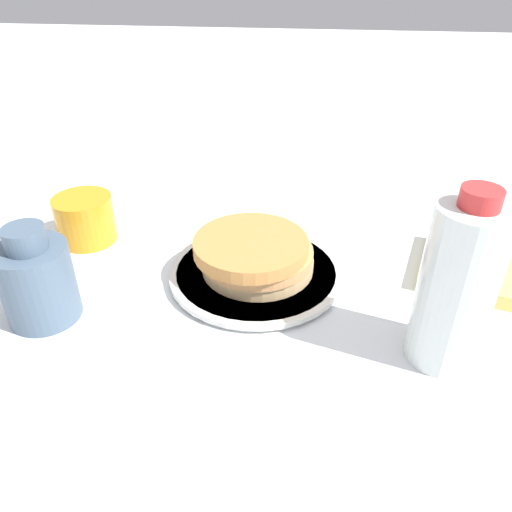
# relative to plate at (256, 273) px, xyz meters

# --- Properties ---
(ground_plane) EXTENTS (4.00, 4.00, 0.00)m
(ground_plane) POSITION_rel_plate_xyz_m (0.02, 0.03, -0.01)
(ground_plane) COLOR white
(plate) EXTENTS (0.22, 0.22, 0.01)m
(plate) POSITION_rel_plate_xyz_m (0.00, 0.00, 0.00)
(plate) COLOR silver
(plate) RESTS_ON ground_plane
(pancake_stack) EXTENTS (0.15, 0.15, 0.05)m
(pancake_stack) POSITION_rel_plate_xyz_m (-0.00, 0.00, 0.03)
(pancake_stack) COLOR tan
(pancake_stack) RESTS_ON plate
(juice_glass) EXTENTS (0.08, 0.08, 0.07)m
(juice_glass) POSITION_rel_plate_xyz_m (0.07, 0.26, 0.03)
(juice_glass) COLOR orange
(juice_glass) RESTS_ON ground_plane
(cream_jug) EXTENTS (0.08, 0.08, 0.12)m
(cream_jug) POSITION_rel_plate_xyz_m (-0.10, 0.24, 0.04)
(cream_jug) COLOR #4C6075
(cream_jug) RESTS_ON ground_plane
(water_bottle_near) EXTENTS (0.07, 0.07, 0.20)m
(water_bottle_near) POSITION_rel_plate_xyz_m (-0.12, -0.21, 0.08)
(water_bottle_near) COLOR silver
(water_bottle_near) RESTS_ON ground_plane
(napkin) EXTENTS (0.17, 0.16, 0.02)m
(napkin) POSITION_rel_plate_xyz_m (0.04, -0.28, 0.00)
(napkin) COLOR #E5D166
(napkin) RESTS_ON ground_plane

